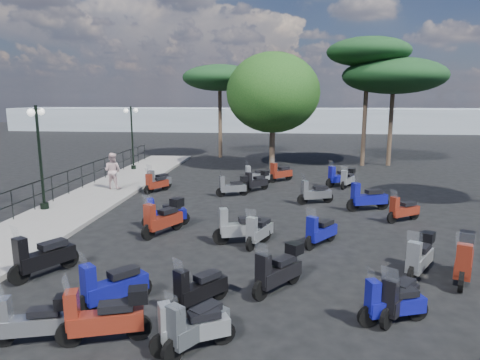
# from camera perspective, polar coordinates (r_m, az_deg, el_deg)

# --- Properties ---
(ground) EXTENTS (120.00, 120.00, 0.00)m
(ground) POSITION_cam_1_polar(r_m,az_deg,el_deg) (14.24, -2.33, -7.56)
(ground) COLOR black
(ground) RESTS_ON ground
(sidewalk) EXTENTS (3.00, 30.00, 0.15)m
(sidewalk) POSITION_cam_1_polar(r_m,az_deg,el_deg) (18.93, -20.89, -3.34)
(sidewalk) COLOR slate
(sidewalk) RESTS_ON ground
(railing) EXTENTS (0.04, 26.04, 1.10)m
(railing) POSITION_cam_1_polar(r_m,az_deg,el_deg) (19.20, -24.79, -0.92)
(railing) COLOR black
(railing) RESTS_ON sidewalk
(lamp_post_1) EXTENTS (0.43, 1.19, 4.07)m
(lamp_post_1) POSITION_cam_1_polar(r_m,az_deg,el_deg) (18.38, -25.16, 3.54)
(lamp_post_1) COLOR black
(lamp_post_1) RESTS_ON sidewalk
(lamp_post_2) EXTENTS (0.59, 1.06, 3.81)m
(lamp_post_2) POSITION_cam_1_polar(r_m,az_deg,el_deg) (26.96, -14.20, 6.00)
(lamp_post_2) COLOR black
(lamp_post_2) RESTS_ON sidewalk
(pedestrian_far) EXTENTS (0.95, 0.80, 1.75)m
(pedestrian_far) POSITION_cam_1_polar(r_m,az_deg,el_deg) (21.54, -16.62, 1.19)
(pedestrian_far) COLOR beige
(pedestrian_far) RESTS_ON sidewalk
(scooter_0) EXTENTS (1.69, 0.78, 1.38)m
(scooter_0) POSITION_cam_1_polar(r_m,az_deg,el_deg) (8.69, -17.56, -17.06)
(scooter_0) COLOR black
(scooter_0) RESTS_ON ground
(scooter_1) EXTENTS (1.28, 1.42, 1.44)m
(scooter_1) POSITION_cam_1_polar(r_m,az_deg,el_deg) (9.92, -16.67, -13.50)
(scooter_1) COLOR black
(scooter_1) RESTS_ON ground
(scooter_2) EXTENTS (1.11, 1.67, 1.49)m
(scooter_2) POSITION_cam_1_polar(r_m,az_deg,el_deg) (12.16, -24.81, -9.32)
(scooter_2) COLOR black
(scooter_2) RESTS_ON ground
(scooter_3) EXTENTS (1.57, 0.94, 1.36)m
(scooter_3) POSITION_cam_1_polar(r_m,az_deg,el_deg) (15.37, -10.01, -4.47)
(scooter_3) COLOR black
(scooter_3) RESTS_ON ground
(scooter_4) EXTENTS (0.96, 1.57, 1.37)m
(scooter_4) POSITION_cam_1_polar(r_m,az_deg,el_deg) (21.29, -10.84, -0.16)
(scooter_4) COLOR black
(scooter_4) RESTS_ON ground
(scooter_5) EXTENTS (0.93, 1.35, 1.22)m
(scooter_5) POSITION_cam_1_polar(r_m,az_deg,el_deg) (20.97, -11.11, -0.48)
(scooter_5) COLOR black
(scooter_5) RESTS_ON ground
(scooter_6) EXTENTS (1.50, 0.64, 1.22)m
(scooter_6) POSITION_cam_1_polar(r_m,az_deg,el_deg) (9.16, -25.71, -16.59)
(scooter_6) COLOR black
(scooter_6) RESTS_ON ground
(scooter_7) EXTENTS (1.10, 1.33, 1.29)m
(scooter_7) POSITION_cam_1_polar(r_m,az_deg,el_deg) (9.58, -5.54, -14.29)
(scooter_7) COLOR black
(scooter_7) RESTS_ON ground
(scooter_8) EXTENTS (0.83, 1.54, 1.30)m
(scooter_8) POSITION_cam_1_polar(r_m,az_deg,el_deg) (13.29, 2.51, -6.88)
(scooter_8) COLOR black
(scooter_8) RESTS_ON ground
(scooter_9) EXTENTS (1.10, 1.68, 1.47)m
(scooter_9) POSITION_cam_1_polar(r_m,az_deg,el_deg) (14.52, -10.18, -5.06)
(scooter_9) COLOR black
(scooter_9) RESTS_ON ground
(scooter_10) EXTENTS (1.48, 0.76, 1.23)m
(scooter_10) POSITION_cam_1_polar(r_m,az_deg,el_deg) (19.74, -0.99, -0.87)
(scooter_10) COLOR black
(scooter_10) RESTS_ON ground
(scooter_11) EXTENTS (1.53, 0.78, 1.28)m
(scooter_11) POSITION_cam_1_polar(r_m,az_deg,el_deg) (22.49, 2.19, 0.54)
(scooter_11) COLOR black
(scooter_11) RESTS_ON ground
(scooter_12) EXTENTS (1.47, 0.88, 1.28)m
(scooter_12) POSITION_cam_1_polar(r_m,az_deg,el_deg) (8.18, -6.55, -19.08)
(scooter_12) COLOR black
(scooter_12) RESTS_ON ground
(scooter_13) EXTENTS (1.06, 1.40, 1.31)m
(scooter_13) POSITION_cam_1_polar(r_m,az_deg,el_deg) (8.21, -5.89, -18.85)
(scooter_13) COLOR black
(scooter_13) RESTS_ON ground
(scooter_14) EXTENTS (1.20, 1.46, 1.38)m
(scooter_14) POSITION_cam_1_polar(r_m,az_deg,el_deg) (10.32, 5.15, -11.93)
(scooter_14) COLOR black
(scooter_14) RESTS_ON ground
(scooter_15) EXTENTS (1.81, 0.78, 1.47)m
(scooter_15) POSITION_cam_1_polar(r_m,az_deg,el_deg) (13.43, 0.04, -6.42)
(scooter_15) COLOR black
(scooter_15) RESTS_ON ground
(scooter_16) EXTENTS (1.20, 1.24, 1.26)m
(scooter_16) POSITION_cam_1_polar(r_m,az_deg,el_deg) (20.85, 2.22, -0.21)
(scooter_16) COLOR black
(scooter_16) RESTS_ON ground
(scooter_17) EXTENTS (1.30, 1.28, 1.37)m
(scooter_17) POSITION_cam_1_polar(r_m,az_deg,el_deg) (23.24, 5.39, 0.92)
(scooter_17) COLOR black
(scooter_17) RESTS_ON ground
(scooter_19) EXTENTS (1.52, 0.72, 1.25)m
(scooter_19) POSITION_cam_1_polar(r_m,az_deg,el_deg) (9.47, 19.62, -15.32)
(scooter_19) COLOR black
(scooter_19) RESTS_ON ground
(scooter_20) EXTENTS (1.06, 1.51, 1.35)m
(scooter_20) POSITION_cam_1_polar(r_m,az_deg,el_deg) (12.01, 22.84, -9.47)
(scooter_20) COLOR black
(scooter_20) RESTS_ON ground
(scooter_21) EXTENTS (1.09, 1.36, 1.31)m
(scooter_21) POSITION_cam_1_polar(r_m,az_deg,el_deg) (13.48, 10.67, -6.80)
(scooter_21) COLOR black
(scooter_21) RESTS_ON ground
(scooter_22) EXTENTS (1.59, 0.82, 1.33)m
(scooter_22) POSITION_cam_1_polar(r_m,az_deg,el_deg) (18.63, 9.92, -1.77)
(scooter_22) COLOR black
(scooter_22) RESTS_ON ground
(scooter_23) EXTENTS (1.54, 1.02, 1.38)m
(scooter_23) POSITION_cam_1_polar(r_m,az_deg,el_deg) (22.47, 13.13, 0.34)
(scooter_23) COLOR black
(scooter_23) RESTS_ON ground
(scooter_25) EXTENTS (1.07, 1.37, 1.30)m
(scooter_25) POSITION_cam_1_polar(r_m,az_deg,el_deg) (9.71, 20.39, -14.60)
(scooter_25) COLOR black
(scooter_25) RESTS_ON ground
(scooter_26) EXTENTS (0.99, 1.72, 1.46)m
(scooter_26) POSITION_cam_1_polar(r_m,az_deg,el_deg) (12.14, 27.72, -9.46)
(scooter_26) COLOR black
(scooter_26) RESTS_ON ground
(scooter_27) EXTENTS (1.38, 0.94, 1.25)m
(scooter_27) POSITION_cam_1_polar(r_m,az_deg,el_deg) (16.87, 20.92, -3.79)
(scooter_27) COLOR black
(scooter_27) RESTS_ON ground
(scooter_28) EXTENTS (1.81, 0.87, 1.49)m
(scooter_28) POSITION_cam_1_polar(r_m,az_deg,el_deg) (17.99, 16.60, -2.34)
(scooter_28) COLOR black
(scooter_28) RESTS_ON ground
(scooter_29) EXTENTS (0.90, 1.37, 1.20)m
(scooter_29) POSITION_cam_1_polar(r_m,az_deg,el_deg) (22.30, 14.16, 0.15)
(scooter_29) COLOR black
(scooter_29) RESTS_ON ground
(broadleaf_tree) EXTENTS (5.82, 5.82, 7.25)m
(broadleaf_tree) POSITION_cam_1_polar(r_m,az_deg,el_deg) (27.04, 4.41, 11.51)
(broadleaf_tree) COLOR #38281E
(broadleaf_tree) RESTS_ON ground
(pine_0) EXTENTS (5.30, 5.30, 8.29)m
(pine_0) POSITION_cam_1_polar(r_m,az_deg,el_deg) (29.64, 16.73, 15.97)
(pine_0) COLOR #38281E
(pine_0) RESTS_ON ground
(pine_1) EXTENTS (6.64, 6.64, 7.03)m
(pine_1) POSITION_cam_1_polar(r_m,az_deg,el_deg) (30.09, 19.83, 12.91)
(pine_1) COLOR #38281E
(pine_1) RESTS_ON ground
(pine_2) EXTENTS (5.49, 5.49, 6.87)m
(pine_2) POSITION_cam_1_polar(r_m,az_deg,el_deg) (32.36, -2.72, 13.42)
(pine_2) COLOR #38281E
(pine_2) RESTS_ON ground
(distant_hills) EXTENTS (70.00, 8.00, 3.00)m
(distant_hills) POSITION_cam_1_polar(r_m,az_deg,el_deg) (58.47, 3.91, 8.04)
(distant_hills) COLOR gray
(distant_hills) RESTS_ON ground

